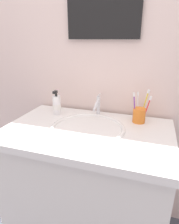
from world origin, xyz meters
TOP-DOWN VIEW (x-y plane):
  - tiled_wall_back at (0.00, 0.35)m, footprint 2.16×0.04m
  - vanity_counter at (0.00, 0.00)m, footprint 0.96×0.61m
  - sink_basin at (0.00, 0.01)m, footprint 0.44×0.44m
  - faucet at (0.00, 0.22)m, footprint 0.02×0.15m
  - toothbrush_cup at (0.27, 0.20)m, footprint 0.08×0.08m
  - toothbrush_white at (0.26, 0.25)m, footprint 0.03×0.06m
  - toothbrush_yellow at (0.30, 0.24)m, footprint 0.05×0.05m
  - toothbrush_purple at (0.24, 0.18)m, footprint 0.03×0.02m
  - toothbrush_red at (0.32, 0.19)m, footprint 0.05×0.01m
  - soap_dispenser at (-0.27, 0.16)m, footprint 0.05×0.06m
  - wall_mirror at (0.00, 0.32)m, footprint 0.46×0.02m

SIDE VIEW (x-z plane):
  - vanity_counter at x=0.00m, z-range 0.00..0.82m
  - sink_basin at x=0.00m, z-range 0.75..0.84m
  - toothbrush_cup at x=0.27m, z-range 0.82..0.91m
  - soap_dispenser at x=-0.27m, z-range 0.80..0.97m
  - faucet at x=0.00m, z-range 0.83..0.97m
  - toothbrush_red at x=0.32m, z-range 0.84..1.01m
  - toothbrush_white at x=0.26m, z-range 0.84..1.01m
  - toothbrush_purple at x=0.24m, z-range 0.84..1.03m
  - toothbrush_yellow at x=0.30m, z-range 0.84..1.03m
  - tiled_wall_back at x=0.00m, z-range 0.00..2.40m
  - wall_mirror at x=0.00m, z-range 1.31..1.73m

